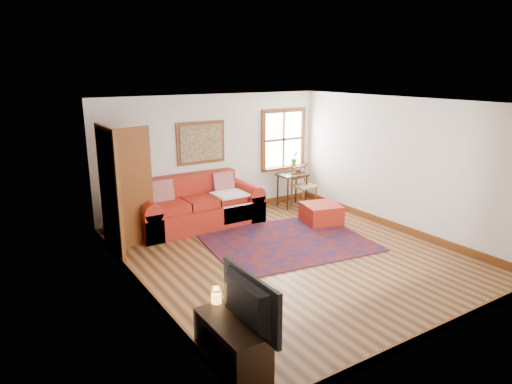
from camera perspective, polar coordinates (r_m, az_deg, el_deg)
ground at (r=7.61m, az=4.65°, el=-7.99°), size 5.50×5.50×0.00m
room_envelope at (r=7.14m, az=4.86°, el=4.34°), size 5.04×5.54×2.52m
window at (r=10.37m, az=3.63°, el=5.83°), size 1.18×0.20×1.38m
doorway at (r=7.85m, az=-16.34°, el=0.41°), size 0.89×1.08×2.14m
framed_artwork at (r=9.27m, az=-6.88°, el=6.14°), size 1.05×0.07×0.85m
persian_rug at (r=8.19m, az=3.89°, el=-6.18°), size 3.04×2.57×0.02m
red_leather_sofa at (r=9.01m, az=-7.35°, el=-2.15°), size 2.49×1.03×0.97m
red_ottoman at (r=9.18m, az=8.15°, el=-2.69°), size 0.83×0.83×0.39m
side_table at (r=10.15m, az=4.55°, el=1.59°), size 0.61×0.46×0.74m
ladder_back_chair at (r=10.15m, az=5.79°, el=1.04°), size 0.49×0.47×0.97m
media_cabinet at (r=4.92m, az=-3.04°, el=-18.49°), size 0.42×0.93×0.51m
television at (r=4.52m, az=-1.80°, el=-13.72°), size 0.13×0.99×0.57m
candle_hurricane at (r=5.08m, az=-4.99°, el=-12.87°), size 0.12×0.12×0.18m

